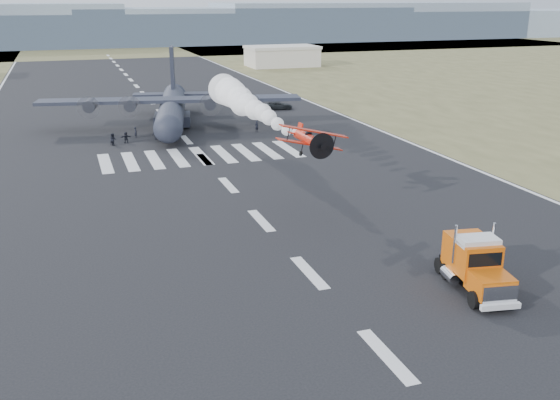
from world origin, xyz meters
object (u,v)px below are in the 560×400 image
hangar_right (282,56)px  semi_truck (475,263)px  transport_aircraft (172,107)px  crew_e (173,129)px  aerobatic_biplane (310,139)px  crew_d (161,136)px  crew_b (113,139)px  crew_h (113,139)px  crew_c (156,134)px  support_vehicle (279,105)px  crew_f (126,137)px  crew_g (136,132)px  crew_a (257,126)px

hangar_right → semi_truck: (-36.11, -144.21, -1.10)m
transport_aircraft → crew_e: transport_aircraft is taller
aerobatic_biplane → crew_d: bearing=102.2°
crew_b → crew_e: bearing=-95.8°
semi_truck → crew_h: 58.02m
transport_aircraft → crew_b: 14.91m
hangar_right → transport_aircraft: transport_aircraft is taller
aerobatic_biplane → crew_c: bearing=102.6°
support_vehicle → crew_f: 34.86m
support_vehicle → crew_b: crew_b is taller
crew_e → crew_f: crew_e is taller
semi_truck → aerobatic_biplane: aerobatic_biplane is taller
aerobatic_biplane → crew_g: size_ratio=4.13×
aerobatic_biplane → crew_b: (-14.93, 35.69, -6.41)m
transport_aircraft → crew_f: (-8.22, -9.78, -2.21)m
crew_b → crew_h: 0.42m
crew_b → crew_h: crew_b is taller
support_vehicle → crew_d: bearing=135.5°
semi_truck → crew_f: bearing=118.2°
crew_b → crew_g: 5.40m
transport_aircraft → crew_g: 9.62m
crew_c → crew_g: size_ratio=1.10×
hangar_right → crew_d: size_ratio=12.72×
crew_b → crew_f: (1.83, 1.03, -0.08)m
aerobatic_biplane → crew_b: 39.21m
crew_g → aerobatic_biplane: bearing=-168.2°
support_vehicle → crew_c: size_ratio=2.95×
support_vehicle → crew_e: size_ratio=2.83×
crew_c → crew_d: (0.53, -1.27, -0.05)m
semi_truck → hangar_right: bearing=85.8°
support_vehicle → crew_g: (-27.50, -15.98, 0.08)m
support_vehicle → crew_e: bearing=132.8°
support_vehicle → crew_h: (-31.10, -19.66, 0.09)m
crew_d → aerobatic_biplane: bearing=12.9°
hangar_right → aerobatic_biplane: bearing=-108.1°
semi_truck → crew_f: semi_truck is taller
hangar_right → crew_h: hangar_right is taller
crew_e → crew_b: bearing=-51.6°
aerobatic_biplane → crew_f: 39.52m
crew_g → support_vehicle: bearing=-64.0°
transport_aircraft → crew_c: size_ratio=23.35×
crew_b → crew_c: size_ratio=1.00×
hangar_right → crew_b: hangar_right is taller
crew_h → crew_b: bearing=-110.0°
transport_aircraft → crew_d: bearing=-96.7°
hangar_right → crew_a: size_ratio=12.33×
crew_f → crew_g: size_ratio=1.00×
hangar_right → support_vehicle: bearing=-109.7°
crew_d → crew_g: bearing=-140.1°
hangar_right → support_vehicle: (-25.15, -70.14, -2.31)m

